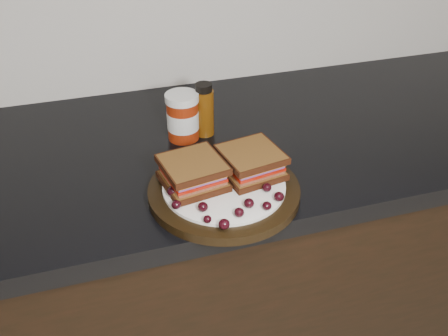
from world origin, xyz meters
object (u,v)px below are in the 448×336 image
Objects in this scene: condiment_jar at (183,117)px; oil_bottle at (204,109)px; plate at (224,191)px; sandwich_left at (193,173)px.

oil_bottle is at bearing 6.42° from condiment_jar.
oil_bottle is at bearing 83.86° from plate.
oil_bottle reaches higher than condiment_jar.
oil_bottle is (0.08, 0.21, 0.01)m from sandwich_left.
condiment_jar is at bearing -173.58° from oil_bottle.
plate is 0.24m from oil_bottle.
plate is 2.67× the size of condiment_jar.
oil_bottle is (0.05, 0.01, 0.01)m from condiment_jar.
condiment_jar is 0.88× the size of oil_bottle.
sandwich_left is 0.23m from oil_bottle.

